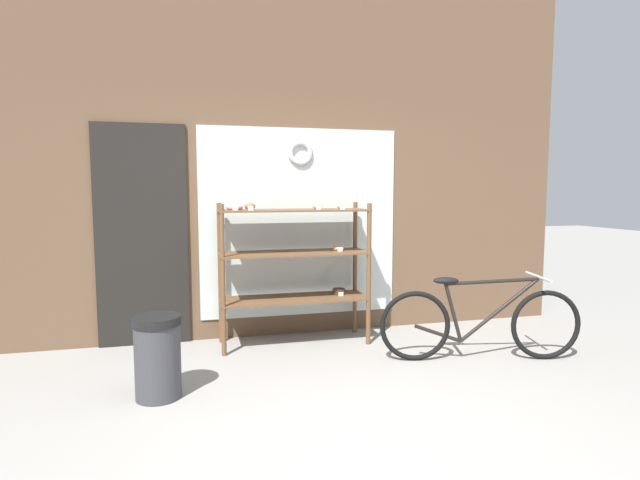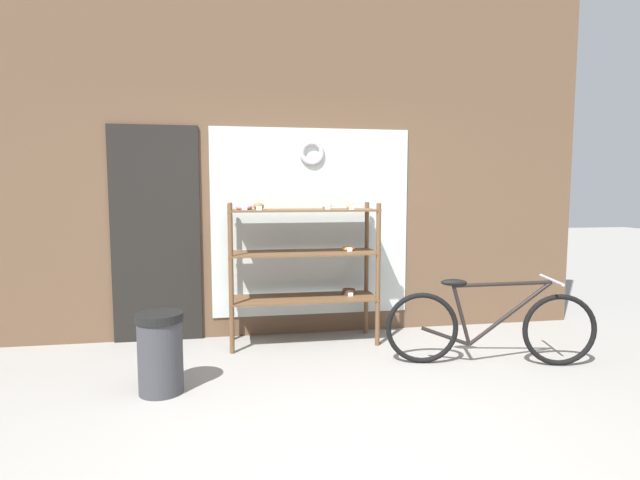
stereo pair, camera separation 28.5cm
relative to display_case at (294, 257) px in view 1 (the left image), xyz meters
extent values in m
plane|color=gray|center=(-0.07, -1.98, -0.85)|extent=(30.00, 30.00, 0.00)
cube|color=brown|center=(-0.07, 0.37, 1.14)|extent=(6.26, 0.08, 3.97)
cube|color=silver|center=(0.13, 0.32, 0.30)|extent=(2.02, 0.02, 1.90)
cube|color=black|center=(-1.40, 0.32, 0.20)|extent=(0.84, 0.03, 2.10)
torus|color=#B7B7BC|center=(0.13, 0.30, 1.00)|extent=(0.26, 0.06, 0.26)
cylinder|color=brown|center=(-0.69, -0.21, -0.17)|extent=(0.04, 0.04, 1.36)
cylinder|color=brown|center=(0.68, -0.21, -0.17)|extent=(0.04, 0.04, 1.36)
cylinder|color=brown|center=(-0.69, 0.21, -0.17)|extent=(0.04, 0.04, 1.36)
cylinder|color=brown|center=(0.68, 0.21, -0.17)|extent=(0.04, 0.04, 1.36)
cube|color=brown|center=(0.00, 0.00, -0.41)|extent=(1.41, 0.46, 0.02)
cube|color=brown|center=(0.00, 0.00, 0.04)|extent=(1.41, 0.46, 0.02)
cube|color=brown|center=(0.00, 0.00, 0.44)|extent=(1.41, 0.46, 0.02)
ellipsoid|color=#AD7F4C|center=(0.43, -0.11, 0.48)|extent=(0.07, 0.06, 0.05)
cube|color=white|center=(0.43, -0.15, 0.47)|extent=(0.05, 0.00, 0.04)
ellipsoid|color=brown|center=(-0.43, -0.09, 0.49)|extent=(0.10, 0.08, 0.07)
cube|color=white|center=(-0.43, -0.15, 0.47)|extent=(0.05, 0.00, 0.04)
cylinder|color=#422619|center=(0.46, 0.04, -0.37)|extent=(0.13, 0.13, 0.06)
cube|color=white|center=(0.46, -0.04, -0.38)|extent=(0.05, 0.00, 0.04)
torus|color=#B27A42|center=(0.44, 0.02, 0.07)|extent=(0.13, 0.13, 0.04)
cube|color=white|center=(0.44, -0.05, 0.06)|extent=(0.05, 0.00, 0.04)
torus|color=pink|center=(-0.55, 0.02, 0.48)|extent=(0.16, 0.16, 0.05)
cube|color=white|center=(-0.55, -0.07, 0.47)|extent=(0.05, 0.00, 0.04)
ellipsoid|color=beige|center=(0.23, 0.00, 0.49)|extent=(0.09, 0.08, 0.07)
cube|color=white|center=(0.23, -0.06, 0.47)|extent=(0.05, 0.00, 0.04)
torus|color=black|center=(0.92, -0.75, -0.54)|extent=(0.61, 0.18, 0.62)
torus|color=black|center=(2.04, -1.00, -0.54)|extent=(0.61, 0.18, 0.62)
cylinder|color=black|center=(1.63, -0.91, -0.40)|extent=(0.67, 0.18, 0.57)
cylinder|color=black|center=(1.56, -0.90, -0.15)|extent=(0.79, 0.21, 0.07)
cylinder|color=black|center=(1.24, -0.82, -0.42)|extent=(0.18, 0.07, 0.51)
cylinder|color=black|center=(1.11, -0.79, -0.61)|extent=(0.41, 0.12, 0.17)
ellipsoid|color=black|center=(1.17, -0.81, -0.14)|extent=(0.23, 0.14, 0.06)
cylinder|color=#B2B2B7|center=(1.95, -0.98, -0.11)|extent=(0.13, 0.45, 0.02)
cylinder|color=#38383D|center=(-1.20, -1.02, -0.55)|extent=(0.32, 0.32, 0.59)
cylinder|color=black|center=(-1.20, -1.02, -0.28)|extent=(0.34, 0.34, 0.06)
camera|label=1|loc=(-0.93, -4.64, 0.63)|focal=28.00mm
camera|label=2|loc=(-0.65, -4.70, 0.63)|focal=28.00mm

